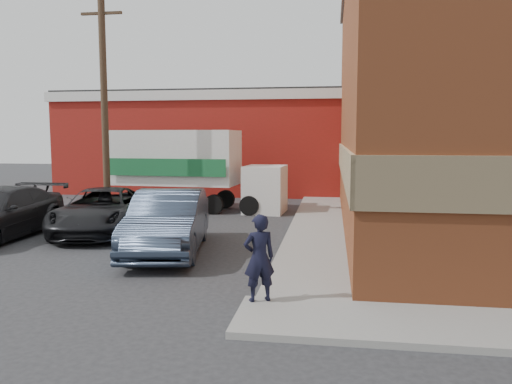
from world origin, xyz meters
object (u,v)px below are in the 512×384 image
at_px(warehouse, 212,142).
at_px(utility_pole, 104,94).
at_px(box_truck, 191,164).
at_px(sedan, 168,222).
at_px(suv_a, 102,211).
at_px(man, 259,258).

relative_size(warehouse, utility_pole, 1.81).
bearing_deg(utility_pole, box_truck, 43.04).
height_order(warehouse, sedan, warehouse).
xyz_separation_m(utility_pole, suv_a, (1.18, -2.92, -4.02)).
relative_size(warehouse, box_truck, 2.33).
bearing_deg(box_truck, man, -64.76).
distance_m(utility_pole, suv_a, 5.11).
bearing_deg(suv_a, sedan, -48.42).
bearing_deg(suv_a, box_truck, 64.11).
bearing_deg(man, box_truck, -92.90).
height_order(sedan, box_truck, box_truck).
relative_size(utility_pole, man, 5.57).
height_order(warehouse, suv_a, warehouse).
bearing_deg(sedan, warehouse, 90.05).
bearing_deg(man, warehouse, -98.66).
bearing_deg(utility_pole, man, -51.72).
distance_m(man, box_truck, 12.65).
relative_size(sedan, box_truck, 0.72).
xyz_separation_m(warehouse, sedan, (2.73, -16.27, -1.98)).
height_order(man, sedan, man).
height_order(suv_a, box_truck, box_truck).
xyz_separation_m(warehouse, man, (5.80, -20.25, -1.89)).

